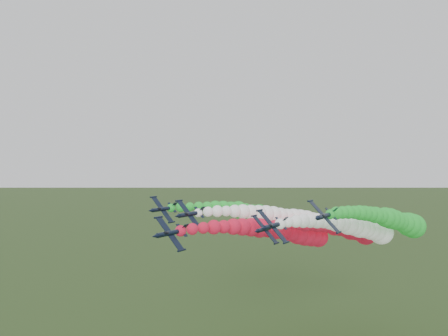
{
  "coord_description": "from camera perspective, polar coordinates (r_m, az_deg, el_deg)",
  "views": [
    {
      "loc": [
        47.0,
        -81.4,
        56.76
      ],
      "look_at": [
        -3.93,
        -3.87,
        55.67
      ],
      "focal_mm": 35.0,
      "sensor_mm": 36.0,
      "label": 1
    }
  ],
  "objects": [
    {
      "name": "jet_inner_right",
      "position": [
        129.21,
        17.35,
        -7.43
      ],
      "size": [
        12.21,
        71.49,
        15.94
      ],
      "rotation": [
        0.0,
        0.78,
        0.0
      ],
      "color": "black",
      "rests_on": "ground"
    },
    {
      "name": "jet_outer_left",
      "position": [
        144.51,
        5.54,
        -6.14
      ],
      "size": [
        12.24,
        71.52,
        15.97
      ],
      "rotation": [
        0.0,
        0.78,
        0.0
      ],
      "color": "black",
      "rests_on": "ground"
    },
    {
      "name": "jet_lead",
      "position": [
        122.29,
        8.38,
        -8.31
      ],
      "size": [
        11.56,
        70.84,
        15.29
      ],
      "rotation": [
        0.0,
        0.78,
        0.0
      ],
      "color": "black",
      "rests_on": "ground"
    },
    {
      "name": "jet_outer_right",
      "position": [
        133.55,
        21.62,
        -6.48
      ],
      "size": [
        12.24,
        71.51,
        15.96
      ],
      "rotation": [
        0.0,
        0.78,
        0.0
      ],
      "color": "black",
      "rests_on": "ground"
    },
    {
      "name": "jet_trail",
      "position": [
        143.58,
        15.63,
        -7.78
      ],
      "size": [
        12.25,
        71.53,
        15.97
      ],
      "rotation": [
        0.0,
        0.78,
        0.0
      ],
      "color": "black",
      "rests_on": "ground"
    },
    {
      "name": "jet_inner_left",
      "position": [
        135.16,
        9.08,
        -6.61
      ],
      "size": [
        11.81,
        71.09,
        15.54
      ],
      "rotation": [
        0.0,
        0.78,
        0.0
      ],
      "color": "black",
      "rests_on": "ground"
    }
  ]
}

